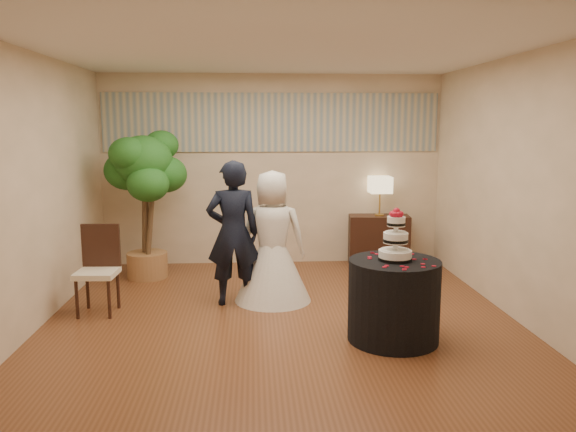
{
  "coord_description": "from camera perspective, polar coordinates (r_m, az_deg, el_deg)",
  "views": [
    {
      "loc": [
        -0.29,
        -5.82,
        2.06
      ],
      "look_at": [
        0.1,
        0.4,
        1.05
      ],
      "focal_mm": 35.0,
      "sensor_mm": 36.0,
      "label": 1
    }
  ],
  "objects": [
    {
      "name": "floor",
      "position": [
        6.18,
        -0.7,
        -10.26
      ],
      "size": [
        5.0,
        5.0,
        0.0
      ],
      "primitive_type": "cube",
      "color": "brown",
      "rests_on": "ground"
    },
    {
      "name": "side_chair",
      "position": [
        6.52,
        -18.86,
        -5.27
      ],
      "size": [
        0.47,
        0.49,
        0.97
      ],
      "primitive_type": null,
      "rotation": [
        0.0,
        0.0,
        -0.05
      ],
      "color": "black",
      "rests_on": "floor"
    },
    {
      "name": "wall_back",
      "position": [
        8.35,
        -1.6,
        4.67
      ],
      "size": [
        5.0,
        0.06,
        2.8
      ],
      "primitive_type": "cube",
      "color": "beige",
      "rests_on": "ground"
    },
    {
      "name": "ceiling",
      "position": [
        5.88,
        -0.76,
        16.44
      ],
      "size": [
        5.0,
        5.0,
        0.0
      ],
      "primitive_type": "cube",
      "color": "white",
      "rests_on": "wall_back"
    },
    {
      "name": "ficus_tree",
      "position": [
        7.76,
        -14.33,
        1.21
      ],
      "size": [
        1.15,
        1.15,
        2.04
      ],
      "primitive_type": null,
      "rotation": [
        0.0,
        0.0,
        1.36
      ],
      "color": "#24631F",
      "rests_on": "floor"
    },
    {
      "name": "bride",
      "position": [
        6.57,
        -1.57,
        -2.08
      ],
      "size": [
        0.99,
        0.99,
        1.55
      ],
      "primitive_type": "imported",
      "rotation": [
        0.0,
        0.0,
        3.05
      ],
      "color": "white",
      "rests_on": "floor"
    },
    {
      "name": "groom",
      "position": [
        6.46,
        -5.59,
        -1.75
      ],
      "size": [
        0.64,
        0.45,
        1.67
      ],
      "primitive_type": "imported",
      "rotation": [
        0.0,
        0.0,
        3.23
      ],
      "color": "black",
      "rests_on": "floor"
    },
    {
      "name": "wall_left",
      "position": [
        6.26,
        -24.25,
        2.34
      ],
      "size": [
        0.06,
        5.0,
        2.8
      ],
      "primitive_type": "cube",
      "color": "beige",
      "rests_on": "ground"
    },
    {
      "name": "console",
      "position": [
        8.49,
        9.2,
        -2.4
      ],
      "size": [
        0.92,
        0.47,
        0.74
      ],
      "primitive_type": "cube",
      "rotation": [
        0.0,
        0.0,
        -0.09
      ],
      "color": "black",
      "rests_on": "floor"
    },
    {
      "name": "cake_table",
      "position": [
        5.55,
        10.69,
        -8.42
      ],
      "size": [
        1.04,
        1.04,
        0.79
      ],
      "primitive_type": "cylinder",
      "rotation": [
        0.0,
        0.0,
        0.21
      ],
      "color": "black",
      "rests_on": "floor"
    },
    {
      "name": "wall_right",
      "position": [
        6.49,
        21.92,
        2.7
      ],
      "size": [
        0.06,
        5.0,
        2.8
      ],
      "primitive_type": "cube",
      "color": "beige",
      "rests_on": "ground"
    },
    {
      "name": "mural_border",
      "position": [
        8.31,
        -1.61,
        9.48
      ],
      "size": [
        4.9,
        0.02,
        0.85
      ],
      "primitive_type": "cube",
      "color": "#A2A698",
      "rests_on": "wall_back"
    },
    {
      "name": "table_lamp",
      "position": [
        8.39,
        9.31,
        2.01
      ],
      "size": [
        0.31,
        0.31,
        0.58
      ],
      "primitive_type": null,
      "color": "#CFBA88",
      "rests_on": "console"
    },
    {
      "name": "wedding_cake",
      "position": [
        5.39,
        10.9,
        -1.83
      ],
      "size": [
        0.32,
        0.32,
        0.51
      ],
      "primitive_type": null,
      "color": "white",
      "rests_on": "cake_table"
    },
    {
      "name": "wall_front",
      "position": [
        3.4,
        1.39,
        -2.02
      ],
      "size": [
        5.0,
        0.06,
        2.8
      ],
      "primitive_type": "cube",
      "color": "beige",
      "rests_on": "ground"
    }
  ]
}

